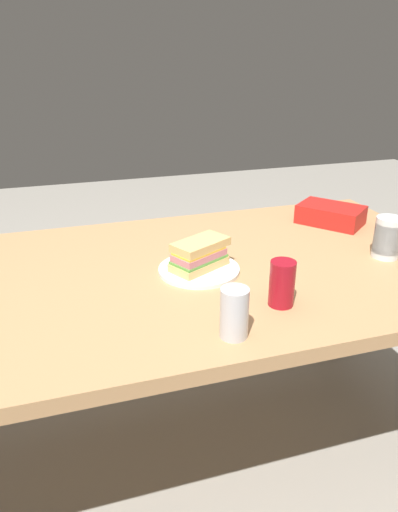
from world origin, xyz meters
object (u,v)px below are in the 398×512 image
at_px(paper_plate, 199,270).
at_px(soda_can_silver, 234,313).
at_px(plastic_cup_stack, 387,237).
at_px(dining_table, 179,294).
at_px(chip_bag, 331,215).
at_px(soda_can_red, 282,283).
at_px(sandwich, 199,255).

bearing_deg(paper_plate, soda_can_silver, -94.16).
bearing_deg(plastic_cup_stack, dining_table, 171.72).
relative_size(paper_plate, chip_bag, 1.05).
relative_size(dining_table, chip_bag, 7.91).
bearing_deg(soda_can_red, soda_can_silver, -148.97).
xyz_separation_m(dining_table, sandwich, (0.06, -0.02, 0.14)).
bearing_deg(sandwich, dining_table, 159.56).
distance_m(paper_plate, sandwich, 0.05).
height_order(dining_table, soda_can_red, soda_can_red).
bearing_deg(soda_can_red, dining_table, 125.78).
bearing_deg(sandwich, chip_bag, 23.06).
relative_size(dining_table, soda_can_silver, 14.91).
xyz_separation_m(paper_plate, plastic_cup_stack, (0.60, -0.07, 0.06)).
xyz_separation_m(chip_bag, soda_can_silver, (-0.62, -0.61, 0.03)).
height_order(chip_bag, soda_can_silver, soda_can_silver).
relative_size(dining_table, plastic_cup_stack, 13.88).
height_order(chip_bag, plastic_cup_stack, plastic_cup_stack).
bearing_deg(paper_plate, plastic_cup_stack, -6.65).
bearing_deg(paper_plate, sandwich, 54.36).
bearing_deg(dining_table, chip_bag, 19.45).
xyz_separation_m(dining_table, soda_can_red, (0.20, -0.28, 0.14)).
height_order(paper_plate, soda_can_silver, soda_can_silver).
height_order(soda_can_red, chip_bag, soda_can_red).
bearing_deg(sandwich, soda_can_silver, -94.50).
height_order(soda_can_red, soda_can_silver, same).
bearing_deg(chip_bag, plastic_cup_stack, -38.62).
distance_m(dining_table, chip_bag, 0.70).
height_order(dining_table, plastic_cup_stack, plastic_cup_stack).
xyz_separation_m(dining_table, soda_can_silver, (0.03, -0.38, 0.14)).
distance_m(sandwich, soda_can_silver, 0.36).
xyz_separation_m(paper_plate, sandwich, (0.00, 0.00, 0.05)).
relative_size(plastic_cup_stack, soda_can_silver, 1.07).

